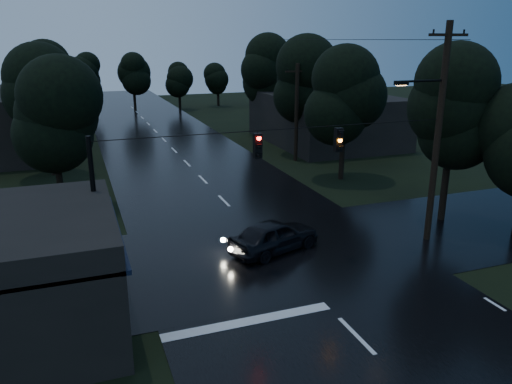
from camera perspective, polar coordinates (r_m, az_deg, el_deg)
main_road at (r=39.04m, az=-7.89°, el=3.24°), size 12.00×120.00×0.02m
cross_street at (r=22.64m, az=2.16°, el=-6.98°), size 60.00×9.00×0.02m
building_far_right at (r=47.10m, az=7.91°, el=8.33°), size 10.00×14.00×4.40m
utility_pole_main at (r=24.04m, az=19.94°, el=6.56°), size 3.50×0.30×10.00m
utility_pole_far at (r=39.03m, az=4.66°, el=9.14°), size 2.00×0.30×7.50m
anchor_pole_left at (r=19.15m, az=-17.81°, el=-2.75°), size 0.18×0.18×6.00m
span_signals at (r=20.37m, az=4.86°, el=5.75°), size 15.00×0.37×1.12m
tree_corner_near at (r=27.12m, az=21.67°, el=9.05°), size 4.48×4.48×9.44m
tree_left_a at (r=29.39m, az=-22.31°, el=8.03°), size 3.92×3.92×8.26m
tree_left_b at (r=37.32m, az=-23.03°, el=10.20°), size 4.20×4.20×8.85m
tree_left_c at (r=47.27m, az=-23.40°, el=11.79°), size 4.48×4.48×9.44m
tree_right_a at (r=33.85m, az=10.13°, el=10.70°), size 4.20×4.20×8.85m
tree_right_b at (r=41.15m, az=5.23°, el=12.50°), size 4.48×4.48×9.44m
tree_right_c at (r=50.55m, az=0.91°, el=13.83°), size 4.76×4.76×10.03m
car at (r=22.56m, az=2.07°, el=-5.01°), size 4.73×3.11×1.50m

